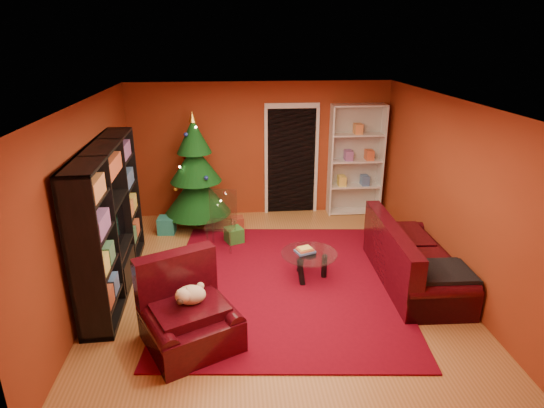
{
  "coord_description": "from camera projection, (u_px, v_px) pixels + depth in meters",
  "views": [
    {
      "loc": [
        -0.59,
        -5.88,
        3.41
      ],
      "look_at": [
        0.0,
        0.4,
        1.05
      ],
      "focal_mm": 30.0,
      "sensor_mm": 36.0,
      "label": 1
    }
  ],
  "objects": [
    {
      "name": "gift_box_red",
      "position": [
        237.0,
        223.0,
        8.47
      ],
      "size": [
        0.25,
        0.25,
        0.23
      ],
      "primitive_type": "cube",
      "rotation": [
        0.0,
        0.0,
        0.12
      ],
      "color": "maroon",
      "rests_on": "floor"
    },
    {
      "name": "media_unit",
      "position": [
        110.0,
        220.0,
        6.23
      ],
      "size": [
        0.49,
        2.68,
        2.05
      ],
      "primitive_type": null,
      "rotation": [
        0.0,
        0.0,
        0.03
      ],
      "color": "black",
      "rests_on": "floor"
    },
    {
      "name": "armchair",
      "position": [
        190.0,
        313.0,
        5.19
      ],
      "size": [
        1.42,
        1.42,
        0.83
      ],
      "primitive_type": null,
      "rotation": [
        0.0,
        0.0,
        0.46
      ],
      "color": "black",
      "rests_on": "rug"
    },
    {
      "name": "white_bookshelf",
      "position": [
        356.0,
        161.0,
        8.9
      ],
      "size": [
        1.04,
        0.39,
        2.24
      ],
      "primitive_type": null,
      "rotation": [
        0.0,
        0.0,
        -0.02
      ],
      "color": "white",
      "rests_on": "floor"
    },
    {
      "name": "wall_back",
      "position": [
        261.0,
        150.0,
        8.86
      ],
      "size": [
        5.0,
        0.05,
        2.6
      ],
      "primitive_type": "cube",
      "color": "maroon",
      "rests_on": "ground"
    },
    {
      "name": "floor",
      "position": [
        275.0,
        281.0,
        6.73
      ],
      "size": [
        5.0,
        5.5,
        0.05
      ],
      "primitive_type": "cube",
      "color": "#A76B35",
      "rests_on": "ground"
    },
    {
      "name": "gift_box_teal",
      "position": [
        167.0,
        225.0,
        8.28
      ],
      "size": [
        0.32,
        0.32,
        0.3
      ],
      "primitive_type": "cube",
      "rotation": [
        0.0,
        0.0,
        -0.07
      ],
      "color": "teal",
      "rests_on": "floor"
    },
    {
      "name": "sofa",
      "position": [
        416.0,
        254.0,
        6.52
      ],
      "size": [
        1.03,
        2.15,
        0.91
      ],
      "primitive_type": null,
      "rotation": [
        0.0,
        0.0,
        1.54
      ],
      "color": "black",
      "rests_on": "rug"
    },
    {
      "name": "christmas_tree",
      "position": [
        196.0,
        172.0,
        8.25
      ],
      "size": [
        1.28,
        1.28,
        2.18
      ],
      "primitive_type": null,
      "rotation": [
        0.0,
        0.0,
        -0.05
      ],
      "color": "#0A3810",
      "rests_on": "floor"
    },
    {
      "name": "acrylic_chair",
      "position": [
        221.0,
        225.0,
        7.51
      ],
      "size": [
        0.56,
        0.6,
        0.91
      ],
      "primitive_type": null,
      "rotation": [
        0.0,
        0.0,
        -0.22
      ],
      "color": "#66605B",
      "rests_on": "rug"
    },
    {
      "name": "wall_left",
      "position": [
        86.0,
        203.0,
        6.05
      ],
      "size": [
        0.05,
        5.5,
        2.6
      ],
      "primitive_type": "cube",
      "color": "maroon",
      "rests_on": "ground"
    },
    {
      "name": "doorway",
      "position": [
        291.0,
        162.0,
        8.96
      ],
      "size": [
        1.06,
        0.6,
        2.16
      ],
      "primitive_type": null,
      "color": "black",
      "rests_on": "floor"
    },
    {
      "name": "wall_right",
      "position": [
        450.0,
        192.0,
        6.49
      ],
      "size": [
        0.05,
        5.5,
        2.6
      ],
      "primitive_type": "cube",
      "color": "maroon",
      "rests_on": "ground"
    },
    {
      "name": "rug",
      "position": [
        284.0,
        283.0,
        6.63
      ],
      "size": [
        3.64,
        4.13,
        0.02
      ],
      "primitive_type": "cube",
      "rotation": [
        0.0,
        0.0,
        -0.1
      ],
      "color": "maroon",
      "rests_on": "floor"
    },
    {
      "name": "dog",
      "position": [
        191.0,
        295.0,
        5.18
      ],
      "size": [
        0.49,
        0.45,
        0.27
      ],
      "primitive_type": null,
      "rotation": [
        0.0,
        0.0,
        0.46
      ],
      "color": "beige",
      "rests_on": "armchair"
    },
    {
      "name": "gift_box_green",
      "position": [
        234.0,
        235.0,
        7.88
      ],
      "size": [
        0.36,
        0.36,
        0.28
      ],
      "primitive_type": "cube",
      "rotation": [
        0.0,
        0.0,
        0.4
      ],
      "color": "#29732A",
      "rests_on": "floor"
    },
    {
      "name": "coffee_table",
      "position": [
        309.0,
        265.0,
        6.69
      ],
      "size": [
        1.06,
        1.06,
        0.51
      ],
      "primitive_type": null,
      "rotation": [
        0.0,
        0.0,
        0.35
      ],
      "color": "gray",
      "rests_on": "rug"
    },
    {
      "name": "ceiling",
      "position": [
        275.0,
        100.0,
        5.81
      ],
      "size": [
        5.0,
        5.5,
        0.05
      ],
      "primitive_type": "cube",
      "color": "silver",
      "rests_on": "wall_back"
    }
  ]
}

